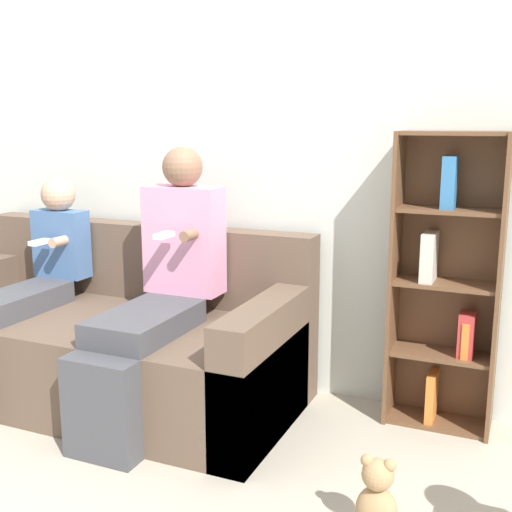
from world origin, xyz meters
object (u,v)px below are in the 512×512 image
object	(u,v)px
couch	(107,342)
bookshelf	(446,284)
child_seated	(22,288)
adult_seated	(159,285)
teddy_bear	(377,499)

from	to	relation	value
couch	bookshelf	distance (m)	1.70
couch	child_seated	xyz separation A→B (m)	(-0.41, -0.13, 0.27)
couch	bookshelf	size ratio (longest dim) A/B	1.47
couch	adult_seated	distance (m)	0.52
couch	adult_seated	bearing A→B (deg)	-12.39
couch	teddy_bear	size ratio (longest dim) A/B	6.84
couch	teddy_bear	world-z (taller)	couch
bookshelf	child_seated	bearing A→B (deg)	-166.18
adult_seated	child_seated	xyz separation A→B (m)	(-0.78, -0.05, -0.09)
child_seated	teddy_bear	world-z (taller)	child_seated
couch	child_seated	size ratio (longest dim) A/B	1.81
couch	bookshelf	bearing A→B (deg)	12.93
adult_seated	bookshelf	xyz separation A→B (m)	(1.24, 0.45, 0.03)
couch	adult_seated	xyz separation A→B (m)	(0.37, -0.08, 0.36)
adult_seated	teddy_bear	xyz separation A→B (m)	(1.17, -0.52, -0.50)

